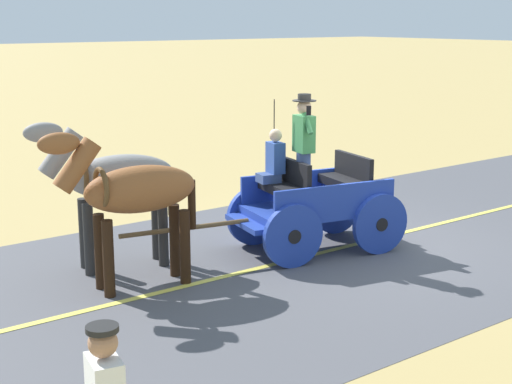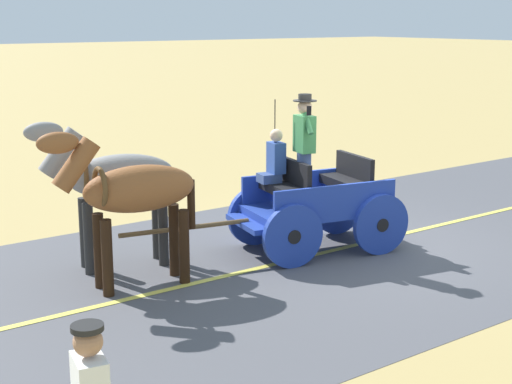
{
  "view_description": "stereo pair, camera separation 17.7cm",
  "coord_description": "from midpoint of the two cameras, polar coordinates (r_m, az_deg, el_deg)",
  "views": [
    {
      "loc": [
        -8.45,
        8.49,
        3.61
      ],
      "look_at": [
        0.23,
        1.89,
        1.1
      ],
      "focal_mm": 53.27,
      "sensor_mm": 36.0,
      "label": 1
    },
    {
      "loc": [
        -8.55,
        8.35,
        3.61
      ],
      "look_at": [
        0.23,
        1.89,
        1.1
      ],
      "focal_mm": 53.27,
      "sensor_mm": 36.0,
      "label": 2
    }
  ],
  "objects": [
    {
      "name": "ground_plane",
      "position": [
        12.5,
        8.05,
        -3.96
      ],
      "size": [
        200.0,
        200.0,
        0.0
      ],
      "primitive_type": "plane",
      "color": "tan"
    },
    {
      "name": "horse_drawn_carriage",
      "position": [
        11.95,
        4.71,
        -0.61
      ],
      "size": [
        1.87,
        4.51,
        2.5
      ],
      "color": "#1E3899",
      "rests_on": "ground"
    },
    {
      "name": "road_surface",
      "position": [
        12.5,
        8.05,
        -3.94
      ],
      "size": [
        6.77,
        160.0,
        0.01
      ],
      "primitive_type": "cube",
      "color": "#4C4C51",
      "rests_on": "ground"
    },
    {
      "name": "horse_near_side",
      "position": [
        10.26,
        -8.81,
        -0.06
      ],
      "size": [
        0.78,
        2.15,
        2.21
      ],
      "color": "brown",
      "rests_on": "ground"
    },
    {
      "name": "road_centre_stripe",
      "position": [
        12.49,
        8.06,
        -3.92
      ],
      "size": [
        0.12,
        160.0,
        0.0
      ],
      "primitive_type": "cube",
      "color": "#DBCC4C",
      "rests_on": "road_surface"
    },
    {
      "name": "horse_off_side",
      "position": [
        11.15,
        -10.16,
        0.92
      ],
      "size": [
        0.93,
        2.14,
        2.21
      ],
      "color": "gray",
      "rests_on": "ground"
    }
  ]
}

